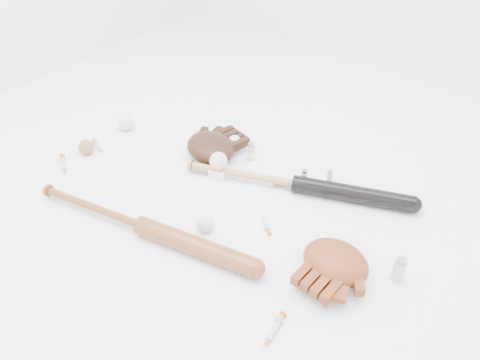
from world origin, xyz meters
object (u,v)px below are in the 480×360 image
Objects in this scene: glove_dark at (211,147)px; bat_wood at (142,226)px; pedestal at (219,172)px; bat_dark at (295,184)px.

bat_wood is at bearing -63.44° from glove_dark.
bat_dark is at bearing 18.49° from pedestal.
bat_wood is 0.53m from glove_dark.
bat_wood is at bearing -141.56° from bat_dark.
glove_dark reaches higher than bat_wood.
glove_dark is at bearing 142.78° from pedestal.
glove_dark is (-0.42, -0.02, 0.02)m from bat_dark.
glove_dark reaches higher than pedestal.
glove_dark is at bearing 162.38° from bat_dark.
bat_wood reaches higher than pedestal.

